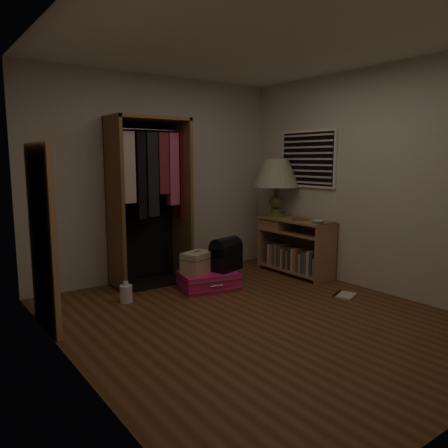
{
  "coord_description": "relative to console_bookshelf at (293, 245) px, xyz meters",
  "views": [
    {
      "loc": [
        -2.67,
        -3.11,
        1.56
      ],
      "look_at": [
        0.3,
        0.95,
        0.8
      ],
      "focal_mm": 35.0,
      "sensor_mm": 36.0,
      "label": 1
    }
  ],
  "objects": [
    {
      "name": "train_case",
      "position": [
        -1.47,
        0.13,
        -0.06
      ],
      "size": [
        0.43,
        0.37,
        0.26
      ],
      "rotation": [
        0.0,
        0.0,
        0.37
      ],
      "color": "#BEAA91",
      "rests_on": "pink_suitcase"
    },
    {
      "name": "white_jug",
      "position": [
        -2.36,
        0.18,
        -0.29
      ],
      "size": [
        0.16,
        0.16,
        0.23
      ],
      "rotation": [
        0.0,
        0.0,
        -0.24
      ],
      "color": "white",
      "rests_on": "ground"
    },
    {
      "name": "console_bookshelf",
      "position": [
        0.0,
        0.0,
        0.0
      ],
      "size": [
        0.42,
        1.12,
        0.75
      ],
      "color": "#9B6E4B",
      "rests_on": "ground"
    },
    {
      "name": "table_lamp",
      "position": [
        0.0,
        0.36,
        0.95
      ],
      "size": [
        0.74,
        0.74,
        0.8
      ],
      "rotation": [
        0.0,
        0.0,
        0.17
      ],
      "color": "#4A5429",
      "rests_on": "console_bookshelf"
    },
    {
      "name": "ground",
      "position": [
        -1.54,
        -1.04,
        -0.39
      ],
      "size": [
        4.0,
        4.0,
        0.0
      ],
      "primitive_type": "plane",
      "color": "#563218",
      "rests_on": "ground"
    },
    {
      "name": "floor_mirror",
      "position": [
        -3.24,
        -0.04,
        0.46
      ],
      "size": [
        0.06,
        0.8,
        1.7
      ],
      "color": "tan",
      "rests_on": "ground"
    },
    {
      "name": "floor_book",
      "position": [
        -0.26,
        -1.08,
        -0.38
      ],
      "size": [
        0.32,
        0.29,
        0.02
      ],
      "rotation": [
        0.0,
        0.0,
        0.38
      ],
      "color": "beige",
      "rests_on": "ground"
    },
    {
      "name": "brass_tray",
      "position": [
        0.0,
        -0.12,
        0.37
      ],
      "size": [
        0.25,
        0.25,
        0.01
      ],
      "rotation": [
        0.0,
        0.0,
        -0.07
      ],
      "color": "olive",
      "rests_on": "console_bookshelf"
    },
    {
      "name": "ceramic_bowl",
      "position": [
        -0.05,
        -0.47,
        0.38
      ],
      "size": [
        0.2,
        0.2,
        0.04
      ],
      "primitive_type": "imported",
      "rotation": [
        0.0,
        0.0,
        0.36
      ],
      "color": "#A6C7AA",
      "rests_on": "console_bookshelf"
    },
    {
      "name": "black_bag",
      "position": [
        -1.13,
        0.02,
        0.03
      ],
      "size": [
        0.42,
        0.33,
        0.4
      ],
      "rotation": [
        0.0,
        0.0,
        0.27
      ],
      "color": "black",
      "rests_on": "pink_suitcase"
    },
    {
      "name": "open_wardrobe",
      "position": [
        -1.74,
        0.73,
        0.82
      ],
      "size": [
        1.03,
        0.5,
        2.05
      ],
      "color": "brown",
      "rests_on": "ground"
    },
    {
      "name": "pink_suitcase",
      "position": [
        -1.36,
        0.06,
        -0.29
      ],
      "size": [
        0.78,
        0.63,
        0.21
      ],
      "rotation": [
        0.0,
        0.0,
        -0.22
      ],
      "color": "#D91A6A",
      "rests_on": "ground"
    },
    {
      "name": "room_walls",
      "position": [
        -1.46,
        -1.0,
        1.11
      ],
      "size": [
        3.52,
        4.02,
        2.6
      ],
      "color": "beige",
      "rests_on": "ground"
    }
  ]
}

